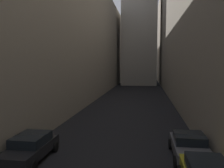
% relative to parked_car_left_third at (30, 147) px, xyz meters
% --- Properties ---
extents(ground_plane, '(264.00, 264.00, 0.00)m').
position_rel_parked_car_left_third_xyz_m(ground_plane, '(4.40, 28.10, -0.74)').
color(ground_plane, black).
extents(building_block_left, '(11.67, 108.00, 19.13)m').
position_rel_parked_car_left_third_xyz_m(building_block_left, '(-6.94, 30.10, 8.83)').
color(building_block_left, gray).
rests_on(building_block_left, ground).
extents(building_block_right, '(13.27, 108.00, 24.79)m').
position_rel_parked_car_left_third_xyz_m(building_block_right, '(16.53, 30.10, 11.66)').
color(building_block_right, gray).
rests_on(building_block_right, ground).
extents(parked_car_left_third, '(2.00, 4.22, 1.40)m').
position_rel_parked_car_left_third_xyz_m(parked_car_left_third, '(0.00, 0.00, 0.00)').
color(parked_car_left_third, black).
rests_on(parked_car_left_third, ground).
extents(parked_car_right_far, '(2.03, 4.11, 1.39)m').
position_rel_parked_car_left_third_xyz_m(parked_car_right_far, '(8.80, 1.50, -0.01)').
color(parked_car_right_far, '#4C4C51').
rests_on(parked_car_right_far, ground).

